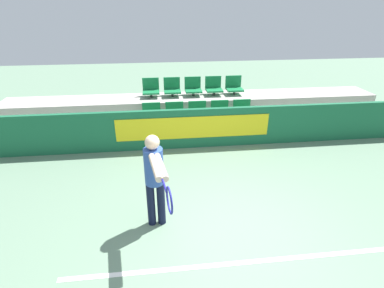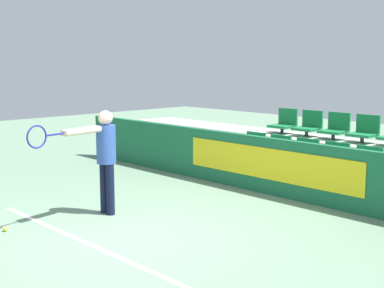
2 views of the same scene
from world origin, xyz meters
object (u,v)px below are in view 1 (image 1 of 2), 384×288
at_px(stadium_chair_5, 151,89).
at_px(stadium_chair_8, 214,87).
at_px(stadium_chair_0, 152,115).
at_px(stadium_chair_9, 234,86).
at_px(stadium_chair_4, 242,111).
at_px(stadium_chair_2, 198,113).
at_px(stadium_chair_6, 172,88).
at_px(tennis_player, 155,175).
at_px(stadium_chair_1, 175,114).
at_px(stadium_chair_3, 220,112).
at_px(stadium_chair_7, 193,88).

height_order(stadium_chair_5, stadium_chair_8, same).
bearing_deg(stadium_chair_0, stadium_chair_9, 23.08).
xyz_separation_m(stadium_chair_4, stadium_chair_8, (-0.62, 1.06, 0.42)).
xyz_separation_m(stadium_chair_2, stadium_chair_8, (0.62, 1.06, 0.42)).
height_order(stadium_chair_2, stadium_chair_9, stadium_chair_9).
bearing_deg(stadium_chair_2, stadium_chair_8, 59.60).
height_order(stadium_chair_6, tennis_player, tennis_player).
distance_m(stadium_chair_1, stadium_chair_3, 1.24).
bearing_deg(stadium_chair_2, tennis_player, -107.57).
xyz_separation_m(stadium_chair_2, stadium_chair_6, (-0.62, 1.06, 0.42)).
bearing_deg(stadium_chair_1, stadium_chair_4, 0.00).
height_order(stadium_chair_3, tennis_player, tennis_player).
bearing_deg(stadium_chair_1, stadium_chair_6, 90.00).
height_order(stadium_chair_3, stadium_chair_7, stadium_chair_7).
bearing_deg(stadium_chair_8, tennis_player, -110.67).
bearing_deg(stadium_chair_7, stadium_chair_2, -90.00).
xyz_separation_m(stadium_chair_0, stadium_chair_3, (1.86, 0.00, 0.00)).
bearing_deg(stadium_chair_4, stadium_chair_3, 180.00).
height_order(stadium_chair_4, stadium_chair_5, stadium_chair_5).
height_order(stadium_chair_0, tennis_player, tennis_player).
relative_size(stadium_chair_6, stadium_chair_9, 1.00).
distance_m(stadium_chair_2, stadium_chair_3, 0.62).
relative_size(stadium_chair_0, stadium_chair_8, 1.00).
height_order(stadium_chair_5, stadium_chair_7, same).
xyz_separation_m(stadium_chair_5, tennis_player, (0.09, -4.71, -0.07)).
height_order(stadium_chair_2, stadium_chair_4, same).
bearing_deg(stadium_chair_9, stadium_chair_0, -156.92).
relative_size(stadium_chair_4, stadium_chair_7, 1.00).
bearing_deg(stadium_chair_5, stadium_chair_3, -29.60).
relative_size(stadium_chair_4, stadium_chair_9, 1.00).
bearing_deg(stadium_chair_5, stadium_chair_1, -59.60).
xyz_separation_m(stadium_chair_9, tennis_player, (-2.40, -4.71, -0.07)).
bearing_deg(stadium_chair_8, stadium_chair_3, -90.00).
relative_size(stadium_chair_5, stadium_chair_6, 1.00).
xyz_separation_m(stadium_chair_6, stadium_chair_7, (0.62, 0.00, 0.00)).
bearing_deg(stadium_chair_0, stadium_chair_8, 29.60).
distance_m(stadium_chair_8, tennis_player, 5.03).
height_order(stadium_chair_1, stadium_chair_5, stadium_chair_5).
xyz_separation_m(stadium_chair_7, tennis_player, (-1.16, -4.71, -0.07)).
bearing_deg(stadium_chair_2, stadium_chair_1, 180.00).
distance_m(stadium_chair_8, stadium_chair_9, 0.62).
xyz_separation_m(stadium_chair_4, stadium_chair_7, (-1.24, 1.06, 0.42)).
bearing_deg(stadium_chair_3, stadium_chair_2, 180.00).
distance_m(stadium_chair_6, stadium_chair_9, 1.86).
relative_size(stadium_chair_1, stadium_chair_2, 1.00).
xyz_separation_m(stadium_chair_5, stadium_chair_7, (1.24, 0.00, 0.00)).
bearing_deg(stadium_chair_8, stadium_chair_1, -139.56).
distance_m(stadium_chair_0, stadium_chair_4, 2.48).
xyz_separation_m(stadium_chair_1, stadium_chair_3, (1.24, 0.00, 0.00)).
distance_m(stadium_chair_5, stadium_chair_9, 2.48).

